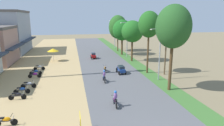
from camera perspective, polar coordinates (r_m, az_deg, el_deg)
The scene contains 24 objects.
shophouse_far at distance 54.12m, azimuth -27.08°, elevation 8.11°, with size 7.61×13.48×10.10m.
parked_motorbike_nearest at distance 18.30m, azimuth -28.49°, elevation -14.45°, with size 1.80×0.54×0.94m.
parked_motorbike_second at distance 23.09m, azimuth -25.77°, elevation -8.44°, with size 1.80×0.54×0.94m.
parked_motorbike_third at distance 24.57m, azimuth -24.72°, elevation -7.05°, with size 1.80×0.54×0.94m.
parked_motorbike_fourth at distance 26.15m, azimuth -23.10°, elevation -5.70°, with size 1.80×0.54×0.94m.
parked_motorbike_fifth at distance 30.11m, azimuth -21.56°, elevation -3.13°, with size 1.80×0.54×0.94m.
parked_motorbike_sixth at distance 31.59m, azimuth -21.31°, elevation -2.37°, with size 1.80×0.54×0.94m.
parked_motorbike_seventh at distance 34.20m, azimuth -20.40°, elevation -1.14°, with size 1.80×0.54×0.94m.
street_signboard at distance 15.32m, azimuth -9.22°, elevation -16.09°, with size 0.06×1.30×1.50m.
vendor_umbrella at distance 39.88m, azimuth -16.80°, elevation 3.67°, with size 2.20×2.20×2.52m.
median_tree_nearest at distance 23.22m, azimuth 17.42°, elevation 9.97°, with size 3.96×3.96×9.91m.
median_tree_second at distance 29.99m, azimuth 10.72°, elevation 10.90°, with size 3.20×3.20×9.40m.
median_tree_third at distance 38.19m, azimuth 5.95°, elevation 9.09°, with size 4.19×4.19×7.88m.
median_tree_fourth at distance 44.77m, azimuth 2.96°, elevation 9.52°, with size 4.30×4.30×7.97m.
median_tree_fifth at distance 49.88m, azimuth 1.71°, elevation 10.41°, with size 4.58×4.58×8.96m.
streetlamp_near at distance 27.18m, azimuth 13.77°, elevation 3.65°, with size 3.16×0.20×7.13m.
streetlamp_mid at distance 42.19m, azimuth 4.41°, elevation 7.56°, with size 3.16×0.20×7.50m.
streetlamp_far at distance 54.00m, azimuth 0.82°, elevation 8.96°, with size 3.16×0.20×7.72m.
utility_pole_near at distance 30.17m, azimuth 15.44°, elevation 4.66°, with size 1.80×0.20×8.24m.
car_sedan_blue at distance 30.16m, azimuth 2.64°, elevation -1.79°, with size 1.10×2.26×1.19m.
car_hatchback_red at distance 41.02m, azimuth -5.43°, elevation 2.21°, with size 1.04×2.00×1.23m.
motorbike_foreground_rider at distance 19.25m, azimuth 0.93°, elevation -10.37°, with size 0.54×1.80×1.66m.
motorbike_ahead_second at distance 26.19m, azimuth -2.32°, elevation -3.88°, with size 0.54×1.80×1.66m.
motorbike_ahead_third at distance 31.23m, azimuth -2.00°, elevation -1.58°, with size 0.54×1.80×0.94m.
Camera 1 is at (-5.75, -10.02, 8.58)m, focal length 31.43 mm.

